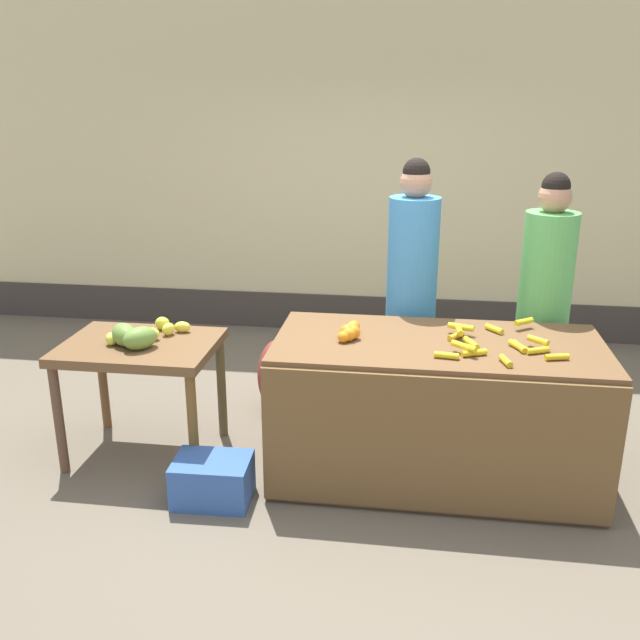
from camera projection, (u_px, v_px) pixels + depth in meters
ground_plane at (349, 466)px, 4.40m from camera, size 24.00×24.00×0.00m
market_wall_back at (381, 158)px, 6.44m from camera, size 9.19×0.23×3.41m
fruit_stall_counter at (435, 410)px, 4.18m from camera, size 1.93×0.93×0.87m
side_table_wooden at (141, 358)px, 4.37m from camera, size 0.95×0.72×0.77m
banana_bunch_pile at (494, 342)px, 3.96m from camera, size 0.73×0.72×0.07m
orange_pile at (350, 332)px, 4.10m from camera, size 0.13×0.27×0.09m
mango_papaya_pile at (138, 335)px, 4.28m from camera, size 0.46×0.53×0.14m
vendor_woman_blue_shirt at (411, 296)px, 4.71m from camera, size 0.34×0.34×1.87m
vendor_woman_green_shirt at (543, 308)px, 4.59m from camera, size 0.34×0.34×1.79m
produce_crate at (213, 480)px, 4.00m from camera, size 0.45×0.33×0.26m
produce_sack at (278, 376)px, 5.10m from camera, size 0.31×0.37×0.55m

